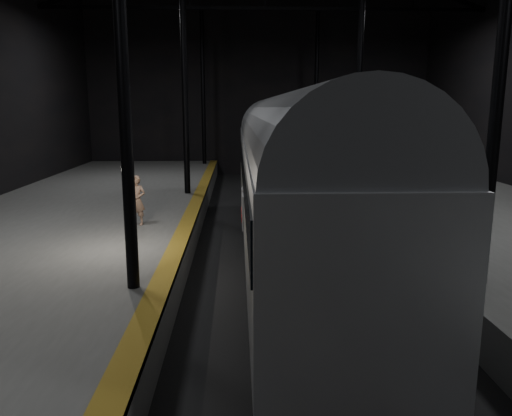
{
  "coord_description": "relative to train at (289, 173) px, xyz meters",
  "views": [
    {
      "loc": [
        -1.55,
        -14.27,
        4.79
      ],
      "look_at": [
        -1.03,
        -0.46,
        2.0
      ],
      "focal_mm": 35.0,
      "sensor_mm": 36.0,
      "label": 1
    }
  ],
  "objects": [
    {
      "name": "track",
      "position": [
        0.0,
        -0.69,
        -2.76
      ],
      "size": [
        2.4,
        43.0,
        0.24
      ],
      "color": "#3F3328",
      "rests_on": "ground"
    },
    {
      "name": "ground",
      "position": [
        0.0,
        -0.69,
        -2.83
      ],
      "size": [
        44.0,
        44.0,
        0.0
      ],
      "primitive_type": "plane",
      "color": "black",
      "rests_on": "ground"
    },
    {
      "name": "woman",
      "position": [
        -4.84,
        1.16,
        -1.01
      ],
      "size": [
        0.68,
        0.54,
        1.63
      ],
      "primitive_type": "imported",
      "rotation": [
        0.0,
        0.0,
        -0.28
      ],
      "color": "#A27B63",
      "rests_on": "platform_left"
    },
    {
      "name": "tactile_strip",
      "position": [
        -3.25,
        -0.69,
        -1.82
      ],
      "size": [
        0.5,
        43.8,
        0.01
      ],
      "primitive_type": "cube",
      "color": "#876218",
      "rests_on": "platform_left"
    },
    {
      "name": "train",
      "position": [
        0.0,
        0.0,
        0.0
      ],
      "size": [
        2.84,
        18.97,
        5.07
      ],
      "color": "#ABADB3",
      "rests_on": "ground"
    },
    {
      "name": "platform_left",
      "position": [
        -7.5,
        -0.69,
        -2.33
      ],
      "size": [
        9.0,
        43.8,
        1.0
      ],
      "primitive_type": "cube",
      "color": "#575855",
      "rests_on": "ground"
    }
  ]
}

